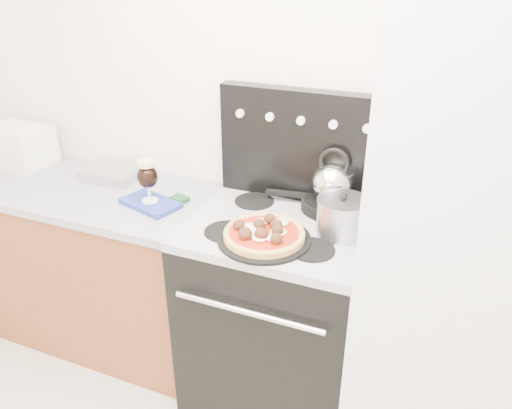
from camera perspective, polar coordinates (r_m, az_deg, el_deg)
The scene contains 16 objects.
room_shell at distance 1.28m, azimuth -13.90°, elevation -6.32°, with size 3.52×3.01×2.52m.
base_cabinet at distance 2.87m, azimuth -18.63°, elevation -6.35°, with size 1.45×0.60×0.86m, color brown.
countertop at distance 2.66m, azimuth -20.03°, elevation 1.81°, with size 1.48×0.63×0.04m, color #9696A1.
stove_body at distance 2.36m, azimuth 2.55°, elevation -12.45°, with size 0.76×0.65×0.88m, color black.
cooktop at distance 2.10m, azimuth 2.80°, elevation -2.68°, with size 0.76×0.65×0.04m, color #ADADB2.
backguard at distance 2.22m, azimuth 5.37°, elevation 6.66°, with size 0.76×0.08×0.50m, color black.
fridge at distance 1.97m, azimuth 22.22°, elevation -5.37°, with size 0.64×0.68×1.90m, color silver.
toaster_oven at distance 2.99m, azimuth -25.49°, elevation 6.08°, with size 0.33×0.24×0.21m, color white.
foil_sheet at distance 2.65m, azimuth -16.19°, elevation 3.47°, with size 0.28×0.20×0.06m, color silver.
oven_mitt at distance 2.32m, azimuth -11.97°, elevation 0.13°, with size 0.27×0.15×0.02m, color #253497.
beer_glass at distance 2.28m, azimuth -12.24°, elevation 2.65°, with size 0.09×0.09×0.20m, color black, non-canonical shape.
pizza_pan at distance 1.97m, azimuth 0.94°, elevation -3.94°, with size 0.37×0.37×0.01m, color black.
pizza at distance 1.95m, azimuth 0.94°, elevation -3.21°, with size 0.32×0.32×0.05m, color #EE9C56, non-canonical shape.
skillet at distance 2.22m, azimuth 8.54°, elevation 0.00°, with size 0.26×0.26×0.05m, color black.
tea_kettle at distance 2.16m, azimuth 8.76°, elevation 2.92°, with size 0.18×0.18×0.20m, color silver, non-canonical shape.
stock_pot at distance 2.01m, azimuth 9.79°, elevation -1.53°, with size 0.20×0.20×0.14m, color #AFB0BC.
Camera 1 is at (0.68, -0.55, 1.93)m, focal length 35.00 mm.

